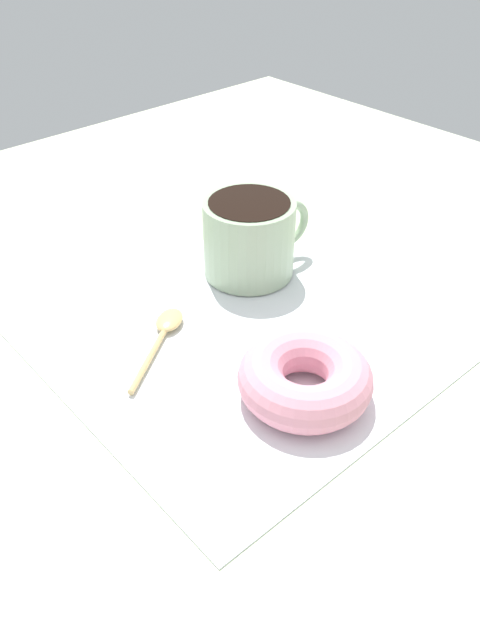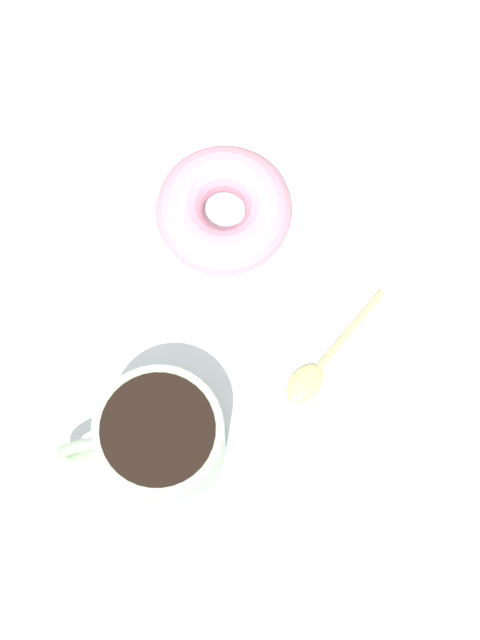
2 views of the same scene
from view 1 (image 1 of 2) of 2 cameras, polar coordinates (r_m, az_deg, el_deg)
ground_plane at (r=57.28cm, az=1.73°, el=-3.64°), size 120.00×120.00×2.00cm
napkin at (r=57.79cm, az=0.00°, el=-1.70°), size 33.45×33.45×0.30cm
coffee_cup at (r=64.73cm, az=0.95°, el=7.68°), size 12.60×9.45×8.15cm
donut at (r=50.92cm, az=5.97°, el=-5.32°), size 11.03×11.03×3.80cm
spoon at (r=58.36cm, az=-6.92°, el=-0.87°), size 10.59×7.81×0.90cm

